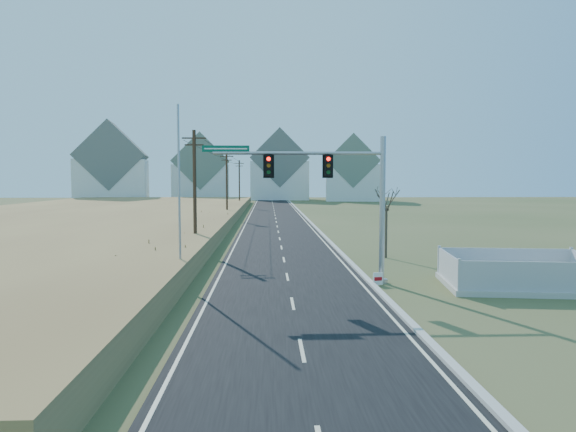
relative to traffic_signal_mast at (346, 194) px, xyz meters
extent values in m
plane|color=#3F4C25|center=(-2.92, -2.45, -4.59)|extent=(260.00, 260.00, 0.00)
cube|color=black|center=(-2.92, 47.55, -4.56)|extent=(8.00, 180.00, 0.06)
cube|color=#B2AFA8|center=(1.23, 47.55, -4.50)|extent=(0.30, 180.00, 0.18)
cube|color=tan|center=(-26.92, 37.55, -3.94)|extent=(38.00, 110.00, 1.30)
cylinder|color=#422D1E|center=(-9.42, 12.55, -0.09)|extent=(0.26, 0.26, 9.00)
cube|color=#422D1E|center=(-9.42, 12.55, 3.81)|extent=(1.80, 0.10, 0.10)
cube|color=#422D1E|center=(-9.42, 12.55, 3.31)|extent=(1.40, 0.10, 0.10)
cylinder|color=#422D1E|center=(-9.42, 42.55, -0.09)|extent=(0.26, 0.26, 9.00)
cube|color=#422D1E|center=(-9.42, 42.55, 3.81)|extent=(1.80, 0.10, 0.10)
cube|color=#422D1E|center=(-9.42, 42.55, 3.31)|extent=(1.40, 0.10, 0.10)
cylinder|color=#422D1E|center=(-9.42, 72.55, -0.09)|extent=(0.26, 0.26, 9.00)
cube|color=#422D1E|center=(-9.42, 72.55, 3.81)|extent=(1.80, 0.10, 0.10)
cube|color=#422D1E|center=(-9.42, 72.55, 3.31)|extent=(1.40, 0.10, 0.10)
cube|color=white|center=(-40.92, 97.55, 0.41)|extent=(17.38, 13.12, 10.00)
cube|color=slate|center=(-40.92, 97.55, 6.31)|extent=(17.69, 13.38, 16.29)
cube|color=white|center=(-20.92, 105.55, -0.09)|extent=(14.66, 10.95, 9.00)
cube|color=slate|center=(-20.92, 105.55, 5.31)|extent=(14.93, 11.17, 14.26)
cube|color=white|center=(-0.92, 109.55, 0.41)|extent=(15.00, 10.00, 10.00)
cube|color=slate|center=(-0.92, 109.55, 6.31)|extent=(15.27, 10.20, 15.27)
cube|color=white|center=(17.08, 101.55, -0.09)|extent=(13.87, 10.31, 9.00)
cube|color=slate|center=(17.08, 101.55, 5.31)|extent=(14.12, 10.51, 13.24)
cylinder|color=#9EA0A5|center=(1.89, 0.00, -4.48)|extent=(0.65, 0.65, 0.22)
cylinder|color=#9EA0A5|center=(1.89, 0.00, -0.83)|extent=(0.28, 0.28, 7.53)
cylinder|color=#9EA0A5|center=(-2.41, 0.00, 2.08)|extent=(8.60, 0.18, 0.17)
cube|color=black|center=(-0.91, 0.00, 1.45)|extent=(0.34, 0.28, 1.05)
cube|color=black|center=(-3.92, 0.00, 1.45)|extent=(0.34, 0.28, 1.05)
cube|color=#04533B|center=(-6.07, 0.01, 2.29)|extent=(2.37, 0.04, 0.32)
cube|color=#B7B5AD|center=(8.46, -1.33, -4.45)|extent=(7.75, 5.78, 0.27)
cube|color=silver|center=(8.16, -3.60, -3.63)|extent=(6.82, 0.99, 1.37)
cube|color=silver|center=(8.77, 0.94, -3.63)|extent=(6.82, 0.99, 1.37)
cube|color=silver|center=(5.06, -0.87, -3.63)|extent=(0.69, 4.55, 1.37)
cube|color=white|center=(1.58, -0.60, -4.25)|extent=(0.51, 0.15, 0.64)
cube|color=#AD0B12|center=(1.59, -0.63, -4.25)|extent=(0.41, 0.10, 0.18)
cylinder|color=#B7B5AD|center=(-8.45, 0.17, -4.50)|extent=(0.41, 0.41, 0.18)
cylinder|color=#9EA0A5|center=(-8.45, 0.17, -0.04)|extent=(0.11, 0.11, 9.11)
cylinder|color=#4C3F33|center=(4.08, 8.45, -2.91)|extent=(0.15, 0.15, 3.36)
camera|label=1|loc=(-3.96, -25.97, 0.75)|focal=32.00mm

